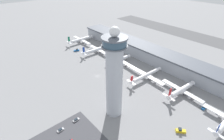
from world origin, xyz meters
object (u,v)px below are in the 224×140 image
control_tower (114,76)px  airplane_gate_bravo (98,49)px  airplane_gate_alpha (81,40)px  car_navy_sedan (76,120)px  service_truck_fuel (205,107)px  service_truck_baggage (77,50)px  airplane_gate_delta (146,75)px  airplane_gate_echo (181,90)px  service_truck_catering (181,131)px  car_yellow_taxi (61,130)px  airplane_gate_charlie (119,60)px

control_tower → airplane_gate_bravo: control_tower is taller
airplane_gate_alpha → car_navy_sedan: size_ratio=8.30×
service_truck_fuel → car_navy_sedan: 99.89m
airplane_gate_bravo → service_truck_baggage: 28.55m
service_truck_fuel → airplane_gate_alpha: bearing=-179.9°
service_truck_fuel → service_truck_baggage: size_ratio=0.95×
airplane_gate_delta → car_navy_sedan: size_ratio=8.83×
airplane_gate_echo → car_navy_sedan: (-32.90, -85.46, -3.47)m
airplane_gate_alpha → service_truck_catering: 184.07m
control_tower → service_truck_baggage: bearing=162.6°
airplane_gate_bravo → airplane_gate_delta: 80.77m
control_tower → car_navy_sedan: size_ratio=13.86×
service_truck_catering → car_yellow_taxi: service_truck_catering is taller
airplane_gate_alpha → service_truck_baggage: (21.33, -20.35, -3.59)m
airplane_gate_charlie → airplane_gate_delta: bearing=-3.1°
airplane_gate_bravo → airplane_gate_delta: (80.77, -0.83, -0.03)m
service_truck_catering → service_truck_baggage: bearing=174.7°
airplane_gate_charlie → car_navy_sedan: size_ratio=8.62×
airplane_gate_alpha → airplane_gate_echo: airplane_gate_alpha is taller
airplane_gate_charlie → airplane_gate_echo: size_ratio=1.03×
control_tower → service_truck_catering: control_tower is taller
airplane_gate_charlie → airplane_gate_echo: bearing=1.7°
airplane_gate_charlie → airplane_gate_delta: (41.51, -2.28, 0.09)m
airplane_gate_echo → service_truck_baggage: airplane_gate_echo is taller
airplane_gate_alpha → airplane_gate_charlie: size_ratio=0.96×
control_tower → service_truck_baggage: (-115.86, 36.39, -32.13)m
airplane_gate_alpha → service_truck_fuel: (180.59, 0.20, -3.81)m
service_truck_catering → car_yellow_taxi: (-53.93, -60.79, -0.58)m
airplane_gate_delta → service_truck_baggage: 103.67m
airplane_gate_charlie → car_yellow_taxi: size_ratio=8.91×
airplane_gate_charlie → car_yellow_taxi: (44.82, -95.88, -3.54)m
control_tower → airplane_gate_delta: size_ratio=1.57×
service_truck_baggage → car_yellow_taxi: service_truck_baggage is taller
airplane_gate_alpha → service_truck_fuel: bearing=0.1°
car_navy_sedan → car_yellow_taxi: 12.75m
airplane_gate_charlie → service_truck_catering: bearing=-19.6°
airplane_gate_delta → car_navy_sedan: 81.00m
airplane_gate_charlie → airplane_gate_delta: airplane_gate_charlie is taller
control_tower → airplane_gate_alpha: size_ratio=1.67×
control_tower → service_truck_catering: size_ratio=10.08×
airplane_gate_bravo → airplane_gate_echo: 116.09m
airplane_gate_bravo → car_navy_sedan: bearing=-44.5°
car_navy_sedan → airplane_gate_bravo: bearing=135.5°
service_truck_fuel → car_yellow_taxi: 110.28m
service_truck_fuel → airplane_gate_echo: bearing=174.9°
airplane_gate_echo → service_truck_baggage: (-137.33, -22.51, -2.98)m
car_navy_sedan → airplane_gate_delta: bearing=91.7°
service_truck_baggage → car_yellow_taxi: bearing=-35.7°
airplane_gate_charlie → service_truck_baggage: (-60.55, -20.22, -2.99)m
airplane_gate_charlie → service_truck_fuel: (98.71, 0.33, -3.21)m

